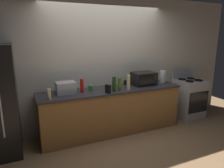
% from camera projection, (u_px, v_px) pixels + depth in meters
% --- Properties ---
extents(ground_plane, '(8.00, 8.00, 0.00)m').
position_uv_depth(ground_plane, '(121.00, 140.00, 3.92)').
color(ground_plane, '#93704C').
extents(back_wall, '(6.40, 0.10, 2.70)m').
position_uv_depth(back_wall, '(104.00, 64.00, 4.33)').
color(back_wall, beige).
rests_on(back_wall, ground_plane).
extents(counter_run, '(2.84, 0.64, 0.90)m').
position_uv_depth(counter_run, '(112.00, 111.00, 4.17)').
color(counter_run, '#9E6B38').
rests_on(counter_run, ground_plane).
extents(stove_range, '(0.60, 0.61, 1.08)m').
position_uv_depth(stove_range, '(189.00, 98.00, 4.96)').
color(stove_range, '#B7BABF').
rests_on(stove_range, ground_plane).
extents(microwave, '(0.48, 0.35, 0.27)m').
position_uv_depth(microwave, '(144.00, 79.00, 4.38)').
color(microwave, black).
rests_on(microwave, counter_run).
extents(toaster_oven, '(0.34, 0.26, 0.21)m').
position_uv_depth(toaster_oven, '(66.00, 88.00, 3.75)').
color(toaster_oven, '#B7BABF').
rests_on(toaster_oven, counter_run).
extents(paper_towel_roll, '(0.12, 0.12, 0.27)m').
position_uv_depth(paper_towel_roll, '(163.00, 77.00, 4.57)').
color(paper_towel_roll, white).
rests_on(paper_towel_roll, counter_run).
extents(cordless_phone, '(0.08, 0.12, 0.15)m').
position_uv_depth(cordless_phone, '(108.00, 89.00, 3.77)').
color(cordless_phone, black).
rests_on(cordless_phone, counter_run).
extents(bottle_hot_sauce, '(0.07, 0.07, 0.25)m').
position_uv_depth(bottle_hot_sauce, '(82.00, 86.00, 3.81)').
color(bottle_hot_sauce, red).
rests_on(bottle_hot_sauce, counter_run).
extents(bottle_olive_oil, '(0.07, 0.07, 0.25)m').
position_uv_depth(bottle_olive_oil, '(120.00, 84.00, 3.95)').
color(bottle_olive_oil, '#4C6B19').
rests_on(bottle_olive_oil, counter_run).
extents(bottle_wine, '(0.07, 0.07, 0.28)m').
position_uv_depth(bottle_wine, '(114.00, 84.00, 3.88)').
color(bottle_wine, '#1E3F19').
rests_on(bottle_wine, counter_run).
extents(bottle_vinegar, '(0.07, 0.07, 0.29)m').
position_uv_depth(bottle_vinegar, '(128.00, 83.00, 3.95)').
color(bottle_vinegar, beige).
rests_on(bottle_vinegar, counter_run).
extents(bottle_hand_soap, '(0.06, 0.06, 0.18)m').
position_uv_depth(bottle_hand_soap, '(49.00, 94.00, 3.39)').
color(bottle_hand_soap, beige).
rests_on(bottle_hand_soap, counter_run).
extents(mug_green, '(0.08, 0.08, 0.10)m').
position_uv_depth(mug_green, '(91.00, 88.00, 3.94)').
color(mug_green, '#2D8C47').
rests_on(mug_green, counter_run).
extents(mug_black, '(0.08, 0.08, 0.10)m').
position_uv_depth(mug_black, '(125.00, 82.00, 4.40)').
color(mug_black, black).
rests_on(mug_black, counter_run).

